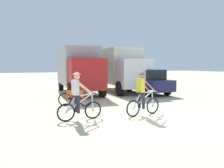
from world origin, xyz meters
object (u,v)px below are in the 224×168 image
(cyclist_orange_shirt, at_px, (78,98))
(cyclist_cowboy_hat, at_px, (142,95))
(bicycle_spare, at_px, (75,98))
(box_truck_grey_hauler, at_px, (78,68))
(sedan_parked, at_px, (147,82))
(box_truck_cream_rv, at_px, (119,68))

(cyclist_orange_shirt, distance_m, cyclist_cowboy_hat, 2.62)
(cyclist_orange_shirt, distance_m, bicycle_spare, 2.96)
(cyclist_cowboy_hat, bearing_deg, box_truck_grey_hauler, 90.12)
(sedan_parked, bearing_deg, box_truck_grey_hauler, 146.15)
(box_truck_cream_rv, bearing_deg, box_truck_grey_hauler, 175.72)
(box_truck_cream_rv, distance_m, sedan_parked, 2.93)
(sedan_parked, xyz_separation_m, cyclist_orange_shirt, (-6.82, -5.26, -0.04))
(box_truck_grey_hauler, height_order, cyclist_cowboy_hat, box_truck_grey_hauler)
(box_truck_grey_hauler, xyz_separation_m, cyclist_orange_shirt, (-2.58, -8.11, -1.03))
(box_truck_cream_rv, distance_m, bicycle_spare, 7.36)
(sedan_parked, bearing_deg, bicycle_spare, -158.26)
(box_truck_cream_rv, height_order, bicycle_spare, box_truck_cream_rv)
(cyclist_orange_shirt, height_order, bicycle_spare, cyclist_orange_shirt)
(box_truck_grey_hauler, bearing_deg, bicycle_spare, -109.36)
(cyclist_orange_shirt, bearing_deg, bicycle_spare, 75.60)
(sedan_parked, bearing_deg, cyclist_orange_shirt, -142.36)
(bicycle_spare, bearing_deg, cyclist_orange_shirt, -104.40)
(box_truck_cream_rv, bearing_deg, bicycle_spare, -135.82)
(cyclist_orange_shirt, height_order, cyclist_cowboy_hat, same)
(bicycle_spare, bearing_deg, box_truck_cream_rv, 44.18)
(cyclist_orange_shirt, relative_size, cyclist_cowboy_hat, 1.00)
(box_truck_cream_rv, xyz_separation_m, sedan_parked, (0.92, -2.60, -0.99))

